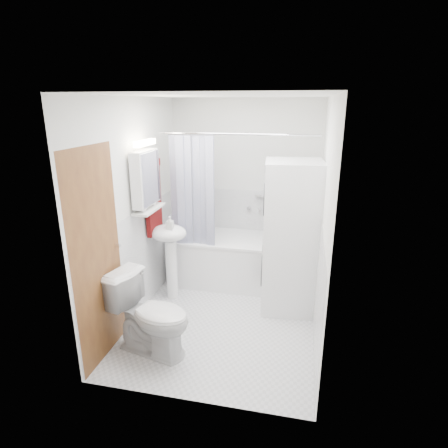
% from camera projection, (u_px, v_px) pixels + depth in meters
% --- Properties ---
extents(floor, '(2.60, 2.60, 0.00)m').
position_uv_depth(floor, '(225.00, 317.00, 4.28)').
color(floor, silver).
rests_on(floor, ground).
extents(room_walls, '(2.60, 2.60, 2.60)m').
position_uv_depth(room_walls, '(225.00, 190.00, 3.82)').
color(room_walls, silver).
rests_on(room_walls, ground).
extents(wainscot, '(1.98, 2.58, 2.58)m').
position_uv_depth(wainscot, '(230.00, 259.00, 4.37)').
color(wainscot, white).
rests_on(wainscot, ground).
extents(door, '(0.05, 2.00, 2.00)m').
position_uv_depth(door, '(118.00, 246.00, 3.66)').
color(door, brown).
rests_on(door, ground).
extents(bathtub, '(1.67, 0.79, 0.64)m').
position_uv_depth(bathtub, '(240.00, 258.00, 5.03)').
color(bathtub, white).
rests_on(bathtub, ground).
extents(tub_spout, '(0.04, 0.12, 0.04)m').
position_uv_depth(tub_spout, '(260.00, 209.00, 5.11)').
color(tub_spout, silver).
rests_on(tub_spout, room_walls).
extents(curtain_rod, '(1.85, 0.02, 0.02)m').
position_uv_depth(curtain_rod, '(237.00, 134.00, 4.21)').
color(curtain_rod, silver).
rests_on(curtain_rod, room_walls).
extents(shower_curtain, '(0.55, 0.02, 1.45)m').
position_uv_depth(shower_curtain, '(192.00, 196.00, 4.55)').
color(shower_curtain, '#161B4D').
rests_on(shower_curtain, curtain_rod).
extents(sink, '(0.44, 0.37, 1.04)m').
position_uv_depth(sink, '(169.00, 245.00, 4.52)').
color(sink, white).
rests_on(sink, ground).
extents(medicine_cabinet, '(0.13, 0.50, 0.71)m').
position_uv_depth(medicine_cabinet, '(146.00, 177.00, 4.08)').
color(medicine_cabinet, white).
rests_on(medicine_cabinet, room_walls).
extents(shelf, '(0.18, 0.54, 0.02)m').
position_uv_depth(shelf, '(149.00, 209.00, 4.19)').
color(shelf, silver).
rests_on(shelf, room_walls).
extents(shower_caddy, '(0.22, 0.06, 0.02)m').
position_uv_depth(shower_caddy, '(264.00, 195.00, 5.03)').
color(shower_caddy, silver).
rests_on(shower_caddy, room_walls).
extents(towel, '(0.07, 0.37, 0.90)m').
position_uv_depth(towel, '(153.00, 196.00, 4.40)').
color(towel, '#570F11').
rests_on(towel, room_walls).
extents(washer_dryer, '(0.68, 0.67, 1.75)m').
position_uv_depth(washer_dryer, '(290.00, 238.00, 4.25)').
color(washer_dryer, white).
rests_on(washer_dryer, ground).
extents(toilet, '(0.89, 0.63, 0.79)m').
position_uv_depth(toilet, '(151.00, 315.00, 3.58)').
color(toilet, white).
rests_on(toilet, ground).
extents(soap_pump, '(0.08, 0.17, 0.08)m').
position_uv_depth(soap_pump, '(170.00, 227.00, 4.37)').
color(soap_pump, gray).
rests_on(soap_pump, sink).
extents(shelf_bottle, '(0.07, 0.18, 0.07)m').
position_uv_depth(shelf_bottle, '(143.00, 208.00, 4.03)').
color(shelf_bottle, gray).
rests_on(shelf_bottle, shelf).
extents(shelf_cup, '(0.10, 0.09, 0.10)m').
position_uv_depth(shelf_cup, '(153.00, 201.00, 4.28)').
color(shelf_cup, gray).
rests_on(shelf_cup, shelf).
extents(shampoo_a, '(0.13, 0.17, 0.13)m').
position_uv_depth(shampoo_a, '(270.00, 190.00, 4.99)').
color(shampoo_a, gray).
rests_on(shampoo_a, shower_caddy).
extents(shampoo_b, '(0.08, 0.21, 0.08)m').
position_uv_depth(shampoo_b, '(279.00, 192.00, 4.97)').
color(shampoo_b, '#2A50A9').
rests_on(shampoo_b, shower_caddy).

